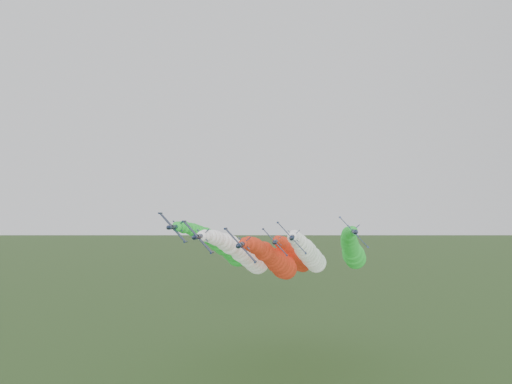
% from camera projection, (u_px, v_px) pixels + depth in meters
% --- Properties ---
extents(jet_lead, '(12.35, 68.99, 17.82)m').
position_uv_depth(jet_lead, '(276.00, 260.00, 139.12)').
color(jet_lead, '#121C36').
rests_on(jet_lead, ground).
extents(jet_inner_left, '(12.68, 69.32, 18.14)m').
position_uv_depth(jet_inner_left, '(245.00, 254.00, 144.98)').
color(jet_inner_left, '#121C36').
rests_on(jet_inner_left, ground).
extents(jet_inner_right, '(12.24, 68.88, 17.71)m').
position_uv_depth(jet_inner_right, '(308.00, 253.00, 146.05)').
color(jet_inner_right, '#121C36').
rests_on(jet_inner_right, ground).
extents(jet_outer_left, '(12.94, 69.58, 18.40)m').
position_uv_depth(jet_outer_left, '(224.00, 247.00, 154.36)').
color(jet_outer_left, '#121C36').
rests_on(jet_outer_left, ground).
extents(jet_outer_right, '(12.45, 69.09, 17.92)m').
position_uv_depth(jet_outer_right, '(352.00, 250.00, 150.04)').
color(jet_outer_right, '#121C36').
rests_on(jet_outer_right, ground).
extents(jet_trail, '(12.18, 68.82, 17.64)m').
position_uv_depth(jet_trail, '(295.00, 255.00, 162.56)').
color(jet_trail, '#121C36').
rests_on(jet_trail, ground).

